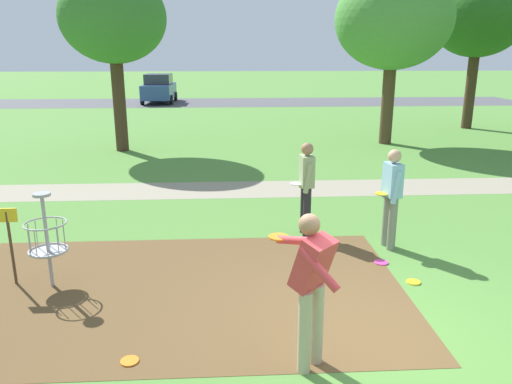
# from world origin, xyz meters

# --- Properties ---
(ground_plane) EXTENTS (160.00, 160.00, 0.00)m
(ground_plane) POSITION_xyz_m (0.00, 0.00, 0.00)
(ground_plane) COLOR #518438
(dirt_tee_pad) EXTENTS (6.46, 3.94, 0.01)m
(dirt_tee_pad) POSITION_xyz_m (-2.46, 1.35, 0.00)
(dirt_tee_pad) COLOR brown
(dirt_tee_pad) RESTS_ON ground
(disc_golf_basket) EXTENTS (0.98, 0.58, 1.39)m
(disc_golf_basket) POSITION_xyz_m (-4.30, 1.61, 0.75)
(disc_golf_basket) COLOR #9E9EA3
(disc_golf_basket) RESTS_ON ground
(player_throwing) EXTENTS (0.41, 0.48, 1.71)m
(player_throwing) POSITION_xyz_m (-0.30, 3.46, 0.97)
(player_throwing) COLOR #232328
(player_throwing) RESTS_ON ground
(player_waiting_left) EXTENTS (0.67, 1.08, 1.71)m
(player_waiting_left) POSITION_xyz_m (-0.86, -0.48, 0.99)
(player_waiting_left) COLOR tan
(player_waiting_left) RESTS_ON ground
(player_waiting_right) EXTENTS (0.42, 0.49, 1.71)m
(player_waiting_right) POSITION_xyz_m (1.03, 2.76, 0.97)
(player_waiting_right) COLOR slate
(player_waiting_right) RESTS_ON ground
(frisbee_near_basket) EXTENTS (0.23, 0.23, 0.02)m
(frisbee_near_basket) POSITION_xyz_m (0.73, 2.11, 0.01)
(frisbee_near_basket) COLOR #E53D99
(frisbee_near_basket) RESTS_ON ground
(frisbee_by_tee) EXTENTS (0.20, 0.20, 0.02)m
(frisbee_by_tee) POSITION_xyz_m (-2.79, -0.30, 0.01)
(frisbee_by_tee) COLOR orange
(frisbee_by_tee) RESTS_ON ground
(frisbee_mid_grass) EXTENTS (0.20, 0.20, 0.02)m
(frisbee_mid_grass) POSITION_xyz_m (0.99, 1.40, 0.01)
(frisbee_mid_grass) COLOR gold
(frisbee_mid_grass) RESTS_ON ground
(tree_near_left) EXTENTS (3.36, 3.36, 5.71)m
(tree_near_left) POSITION_xyz_m (-5.25, 11.76, 4.24)
(tree_near_left) COLOR #422D1E
(tree_near_left) RESTS_ON ground
(tree_near_right) EXTENTS (3.82, 3.82, 6.24)m
(tree_near_right) POSITION_xyz_m (8.77, 16.02, 4.58)
(tree_near_right) COLOR #422D1E
(tree_near_right) RESTS_ON ground
(tree_mid_center) EXTENTS (4.02, 4.02, 6.02)m
(tree_mid_center) POSITION_xyz_m (4.06, 12.57, 4.29)
(tree_mid_center) COLOR #4C3823
(tree_mid_center) RESTS_ON ground
(parking_lot_strip) EXTENTS (36.00, 6.00, 0.01)m
(parking_lot_strip) POSITION_xyz_m (0.00, 27.93, 0.00)
(parking_lot_strip) COLOR #4C4C51
(parking_lot_strip) RESTS_ON ground
(parked_car_leftmost) EXTENTS (2.01, 4.21, 1.84)m
(parked_car_leftmost) POSITION_xyz_m (-6.08, 27.96, 0.92)
(parked_car_leftmost) COLOR #2D4784
(parked_car_leftmost) RESTS_ON ground
(gravel_path) EXTENTS (40.00, 1.51, 0.00)m
(gravel_path) POSITION_xyz_m (0.00, 6.60, 0.00)
(gravel_path) COLOR gray
(gravel_path) RESTS_ON ground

